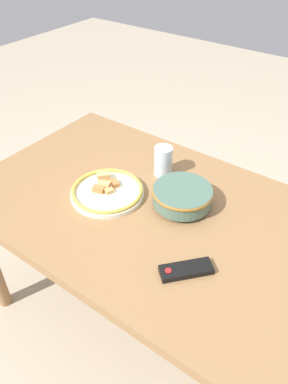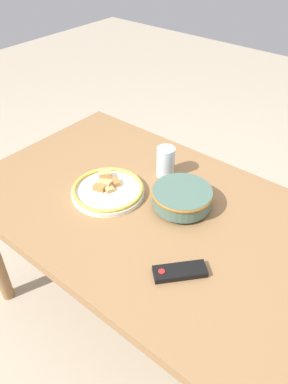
{
  "view_description": "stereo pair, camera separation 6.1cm",
  "coord_description": "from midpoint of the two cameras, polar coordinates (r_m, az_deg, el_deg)",
  "views": [
    {
      "loc": [
        -0.62,
        0.86,
        1.62
      ],
      "look_at": [
        0.03,
        -0.02,
        0.74
      ],
      "focal_mm": 35.0,
      "sensor_mm": 36.0,
      "label": 1
    },
    {
      "loc": [
        -0.66,
        0.82,
        1.62
      ],
      "look_at": [
        0.03,
        -0.02,
        0.74
      ],
      "focal_mm": 35.0,
      "sensor_mm": 36.0,
      "label": 2
    }
  ],
  "objects": [
    {
      "name": "tv_remote",
      "position": [
        1.17,
        4.9,
        -11.76
      ],
      "size": [
        0.15,
        0.16,
        0.02
      ],
      "rotation": [
        0.0,
        0.0,
        5.56
      ],
      "color": "black",
      "rests_on": "dining_table"
    },
    {
      "name": "ground_plane",
      "position": [
        1.93,
        -0.57,
        -18.11
      ],
      "size": [
        8.0,
        8.0,
        0.0
      ],
      "primitive_type": "plane",
      "color": "#B7A88E"
    },
    {
      "name": "dining_table",
      "position": [
        1.45,
        -0.72,
        -4.42
      ],
      "size": [
        1.37,
        0.87,
        0.7
      ],
      "color": "olive",
      "rests_on": "ground_plane"
    },
    {
      "name": "noodle_bowl",
      "position": [
        1.37,
        4.6,
        -0.56
      ],
      "size": [
        0.23,
        0.23,
        0.08
      ],
      "color": "#4C6B5B",
      "rests_on": "dining_table"
    },
    {
      "name": "drinking_glass",
      "position": [
        1.52,
        1.78,
        4.71
      ],
      "size": [
        0.07,
        0.07,
        0.13
      ],
      "color": "silver",
      "rests_on": "dining_table"
    },
    {
      "name": "food_plate",
      "position": [
        1.44,
        -6.85,
        0.11
      ],
      "size": [
        0.28,
        0.28,
        0.05
      ],
      "color": "silver",
      "rests_on": "dining_table"
    }
  ]
}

